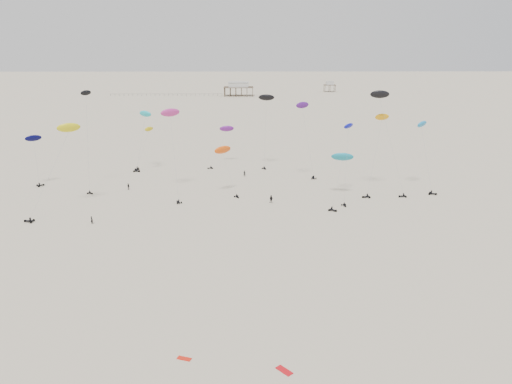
{
  "coord_description": "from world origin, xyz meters",
  "views": [
    {
      "loc": [
        -0.96,
        -13.35,
        37.72
      ],
      "look_at": [
        0.0,
        88.0,
        7.0
      ],
      "focal_mm": 35.0,
      "sensor_mm": 36.0,
      "label": 1
    }
  ],
  "objects_px": {
    "pavilion_main": "(239,90)",
    "rig_0": "(266,107)",
    "spectator_0": "(92,224)",
    "rig_4": "(224,155)",
    "pavilion_small": "(330,87)"
  },
  "relations": [
    {
      "from": "pavilion_main",
      "to": "rig_0",
      "type": "relative_size",
      "value": 0.93
    },
    {
      "from": "pavilion_main",
      "to": "rig_0",
      "type": "distance_m",
      "value": 212.37
    },
    {
      "from": "spectator_0",
      "to": "rig_0",
      "type": "bearing_deg",
      "value": -92.81
    },
    {
      "from": "pavilion_small",
      "to": "spectator_0",
      "type": "bearing_deg",
      "value": -108.08
    },
    {
      "from": "pavilion_small",
      "to": "rig_0",
      "type": "relative_size",
      "value": 0.4
    },
    {
      "from": "rig_0",
      "to": "pavilion_main",
      "type": "bearing_deg",
      "value": -115.7
    },
    {
      "from": "pavilion_small",
      "to": "rig_4",
      "type": "xyz_separation_m",
      "value": [
        -67.88,
        -269.43,
        6.57
      ]
    },
    {
      "from": "pavilion_main",
      "to": "spectator_0",
      "type": "bearing_deg",
      "value": -95.53
    },
    {
      "from": "pavilion_main",
      "to": "rig_4",
      "type": "height_order",
      "value": "rig_4"
    },
    {
      "from": "rig_4",
      "to": "spectator_0",
      "type": "relative_size",
      "value": 6.42
    },
    {
      "from": "pavilion_main",
      "to": "rig_0",
      "type": "height_order",
      "value": "rig_0"
    },
    {
      "from": "spectator_0",
      "to": "pavilion_main",
      "type": "bearing_deg",
      "value": -60.84
    },
    {
      "from": "rig_0",
      "to": "spectator_0",
      "type": "height_order",
      "value": "rig_0"
    },
    {
      "from": "spectator_0",
      "to": "pavilion_small",
      "type": "bearing_deg",
      "value": -73.39
    },
    {
      "from": "pavilion_main",
      "to": "rig_4",
      "type": "relative_size",
      "value": 1.65
    }
  ]
}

